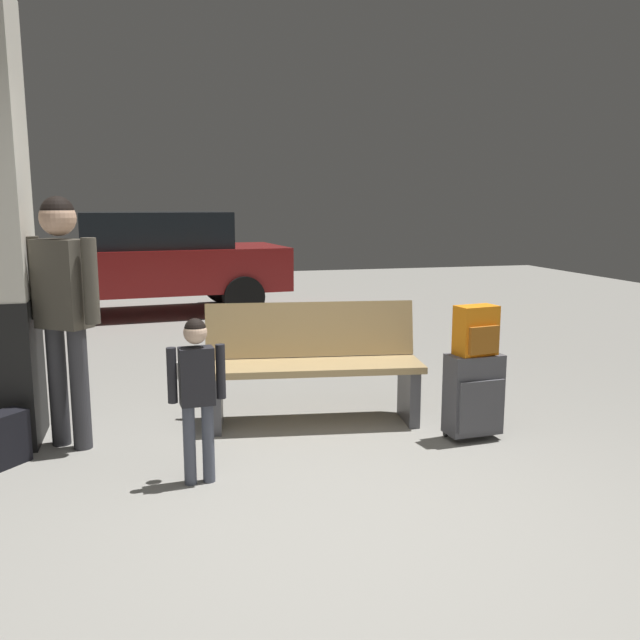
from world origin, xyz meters
name	(u,v)px	position (x,y,z in m)	size (l,w,h in m)	color
ground_plane	(243,361)	(0.00, 4.00, -0.05)	(18.00, 18.00, 0.10)	gray
bench	(313,364)	(0.22, 1.72, 0.44)	(1.66, 0.74, 0.89)	tan
suitcase	(474,395)	(1.20, 1.05, 0.32)	(0.39, 0.25, 0.60)	#4C4C51
backpack_bright	(476,331)	(1.20, 1.05, 0.77)	(0.30, 0.23, 0.34)	orange
child	(197,383)	(-0.71, 0.78, 0.61)	(0.33, 0.19, 0.99)	#4C5160
adult	(63,295)	(-1.50, 1.61, 1.04)	(0.48, 0.39, 1.68)	#38383D
backpack_dark_floor	(3,439)	(-1.88, 1.36, 0.17)	(0.31, 0.32, 0.34)	black
parked_car_far	(148,260)	(-0.95, 7.24, 0.81)	(4.24, 2.08, 1.51)	maroon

